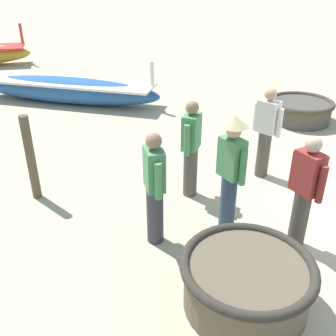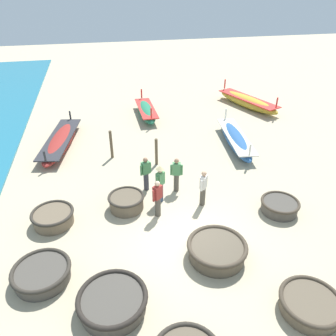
{
  "view_description": "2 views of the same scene",
  "coord_description": "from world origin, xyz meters",
  "px_view_note": "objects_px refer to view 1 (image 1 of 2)",
  "views": [
    {
      "loc": [
        -5.22,
        2.67,
        3.37
      ],
      "look_at": [
        -0.58,
        3.28,
        0.88
      ],
      "focal_mm": 42.0,
      "sensor_mm": 36.0,
      "label": 1
    },
    {
      "loc": [
        -2.66,
        -8.3,
        8.06
      ],
      "look_at": [
        -0.02,
        3.6,
        0.83
      ],
      "focal_mm": 35.0,
      "sensor_mm": 36.0,
      "label": 2
    }
  ],
  "objects_px": {
    "coracle_front_left": "(246,282)",
    "coracle_far_left": "(300,109)",
    "fisherman_standing_right": "(305,191)",
    "fisherman_with_hat": "(191,147)",
    "long_boat_green_hull": "(67,89)",
    "mooring_post_mid_beach": "(31,158)",
    "fisherman_hauling": "(155,187)",
    "fisherman_by_coracle": "(231,167)",
    "fisherman_crouching": "(266,131)"
  },
  "relations": [
    {
      "from": "coracle_front_left",
      "to": "coracle_far_left",
      "type": "distance_m",
      "value": 6.02
    },
    {
      "from": "coracle_far_left",
      "to": "fisherman_standing_right",
      "type": "bearing_deg",
      "value": 170.57
    },
    {
      "from": "coracle_front_left",
      "to": "fisherman_with_hat",
      "type": "relative_size",
      "value": 0.92
    },
    {
      "from": "long_boat_green_hull",
      "to": "mooring_post_mid_beach",
      "type": "distance_m",
      "value": 4.75
    },
    {
      "from": "mooring_post_mid_beach",
      "to": "fisherman_standing_right",
      "type": "bearing_deg",
      "value": -99.97
    },
    {
      "from": "coracle_far_left",
      "to": "fisherman_hauling",
      "type": "bearing_deg",
      "value": 151.45
    },
    {
      "from": "fisherman_standing_right",
      "to": "fisherman_with_hat",
      "type": "bearing_deg",
      "value": 53.89
    },
    {
      "from": "coracle_front_left",
      "to": "fisherman_standing_right",
      "type": "distance_m",
      "value": 1.43
    },
    {
      "from": "coracle_far_left",
      "to": "fisherman_by_coracle",
      "type": "height_order",
      "value": "fisherman_by_coracle"
    },
    {
      "from": "coracle_far_left",
      "to": "fisherman_by_coracle",
      "type": "xyz_separation_m",
      "value": [
        -4.41,
        1.69,
        0.69
      ]
    },
    {
      "from": "coracle_front_left",
      "to": "coracle_far_left",
      "type": "xyz_separation_m",
      "value": [
        5.83,
        -1.49,
        -0.06
      ]
    },
    {
      "from": "fisherman_by_coracle",
      "to": "mooring_post_mid_beach",
      "type": "bearing_deg",
      "value": 82.39
    },
    {
      "from": "long_boat_green_hull",
      "to": "fisherman_hauling",
      "type": "xyz_separation_m",
      "value": [
        -5.43,
        -3.22,
        0.49
      ]
    },
    {
      "from": "fisherman_hauling",
      "to": "fisherman_crouching",
      "type": "bearing_deg",
      "value": -37.29
    },
    {
      "from": "coracle_front_left",
      "to": "fisherman_by_coracle",
      "type": "distance_m",
      "value": 1.56
    },
    {
      "from": "long_boat_green_hull",
      "to": "fisherman_crouching",
      "type": "distance_m",
      "value": 5.88
    },
    {
      "from": "long_boat_green_hull",
      "to": "mooring_post_mid_beach",
      "type": "relative_size",
      "value": 3.76
    },
    {
      "from": "fisherman_with_hat",
      "to": "coracle_far_left",
      "type": "bearing_deg",
      "value": -32.25
    },
    {
      "from": "fisherman_by_coracle",
      "to": "coracle_front_left",
      "type": "bearing_deg",
      "value": -172.08
    },
    {
      "from": "long_boat_green_hull",
      "to": "fisherman_crouching",
      "type": "bearing_deg",
      "value": -125.39
    },
    {
      "from": "coracle_front_left",
      "to": "fisherman_by_coracle",
      "type": "relative_size",
      "value": 0.86
    },
    {
      "from": "fisherman_with_hat",
      "to": "mooring_post_mid_beach",
      "type": "relative_size",
      "value": 1.14
    },
    {
      "from": "coracle_far_left",
      "to": "fisherman_hauling",
      "type": "height_order",
      "value": "fisherman_hauling"
    },
    {
      "from": "fisherman_with_hat",
      "to": "mooring_post_mid_beach",
      "type": "height_order",
      "value": "fisherman_with_hat"
    },
    {
      "from": "fisherman_crouching",
      "to": "mooring_post_mid_beach",
      "type": "bearing_deg",
      "value": 108.44
    },
    {
      "from": "fisherman_crouching",
      "to": "long_boat_green_hull",
      "type": "bearing_deg",
      "value": 54.61
    },
    {
      "from": "fisherman_with_hat",
      "to": "fisherman_by_coracle",
      "type": "xyz_separation_m",
      "value": [
        -0.81,
        -0.59,
        0.12
      ]
    },
    {
      "from": "long_boat_green_hull",
      "to": "mooring_post_mid_beach",
      "type": "bearing_deg",
      "value": -165.69
    },
    {
      "from": "fisherman_crouching",
      "to": "fisherman_by_coracle",
      "type": "bearing_deg",
      "value": 159.33
    },
    {
      "from": "long_boat_green_hull",
      "to": "fisherman_standing_right",
      "type": "distance_m",
      "value": 7.35
    },
    {
      "from": "coracle_front_left",
      "to": "fisherman_with_hat",
      "type": "distance_m",
      "value": 2.41
    },
    {
      "from": "coracle_front_left",
      "to": "mooring_post_mid_beach",
      "type": "bearing_deg",
      "value": 60.37
    },
    {
      "from": "fisherman_crouching",
      "to": "fisherman_hauling",
      "type": "bearing_deg",
      "value": 142.71
    },
    {
      "from": "coracle_far_left",
      "to": "long_boat_green_hull",
      "type": "distance_m",
      "value": 5.89
    },
    {
      "from": "fisherman_crouching",
      "to": "fisherman_by_coracle",
      "type": "distance_m",
      "value": 1.72
    },
    {
      "from": "fisherman_standing_right",
      "to": "mooring_post_mid_beach",
      "type": "bearing_deg",
      "value": 80.03
    },
    {
      "from": "long_boat_green_hull",
      "to": "fisherman_with_hat",
      "type": "distance_m",
      "value": 5.54
    },
    {
      "from": "fisherman_crouching",
      "to": "fisherman_standing_right",
      "type": "xyz_separation_m",
      "value": [
        -1.89,
        -0.31,
        0.0
      ]
    },
    {
      "from": "fisherman_crouching",
      "to": "fisherman_by_coracle",
      "type": "xyz_separation_m",
      "value": [
        -1.6,
        0.6,
        0.12
      ]
    },
    {
      "from": "long_boat_green_hull",
      "to": "fisherman_standing_right",
      "type": "height_order",
      "value": "fisherman_standing_right"
    },
    {
      "from": "fisherman_by_coracle",
      "to": "mooring_post_mid_beach",
      "type": "xyz_separation_m",
      "value": [
        0.4,
        3.0,
        -0.27
      ]
    },
    {
      "from": "coracle_front_left",
      "to": "fisherman_standing_right",
      "type": "height_order",
      "value": "fisherman_standing_right"
    },
    {
      "from": "fisherman_standing_right",
      "to": "fisherman_by_coracle",
      "type": "distance_m",
      "value": 0.96
    },
    {
      "from": "fisherman_hauling",
      "to": "mooring_post_mid_beach",
      "type": "distance_m",
      "value": 2.22
    },
    {
      "from": "fisherman_crouching",
      "to": "fisherman_standing_right",
      "type": "relative_size",
      "value": 1.0
    },
    {
      "from": "fisherman_hauling",
      "to": "fisherman_by_coracle",
      "type": "height_order",
      "value": "fisherman_by_coracle"
    },
    {
      "from": "coracle_far_left",
      "to": "fisherman_hauling",
      "type": "relative_size",
      "value": 0.95
    },
    {
      "from": "coracle_far_left",
      "to": "fisherman_with_hat",
      "type": "bearing_deg",
      "value": 147.75
    },
    {
      "from": "long_boat_green_hull",
      "to": "fisherman_by_coracle",
      "type": "relative_size",
      "value": 3.1
    },
    {
      "from": "coracle_front_left",
      "to": "fisherman_standing_right",
      "type": "relative_size",
      "value": 0.92
    }
  ]
}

